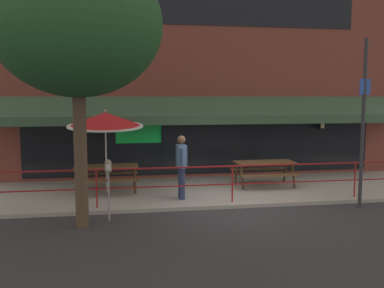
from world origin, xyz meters
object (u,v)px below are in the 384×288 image
at_px(picnic_table_centre, 265,167).
at_px(street_sign_pole, 363,122).
at_px(parking_meter_near, 108,171).
at_px(pedestrian_walking, 181,164).
at_px(picnic_table_left, 106,171).
at_px(patio_umbrella_left, 105,120).
at_px(street_tree_curbside, 81,14).

relative_size(picnic_table_centre, street_sign_pole, 0.42).
bearing_deg(parking_meter_near, pedestrian_walking, 37.37).
relative_size(picnic_table_centre, parking_meter_near, 1.27).
xyz_separation_m(pedestrian_walking, street_sign_pole, (4.41, -1.33, 1.14)).
distance_m(picnic_table_left, street_sign_pole, 7.06).
relative_size(picnic_table_left, patio_umbrella_left, 0.76).
bearing_deg(patio_umbrella_left, picnic_table_left, -90.00).
bearing_deg(picnic_table_left, street_tree_curbside, -96.34).
distance_m(picnic_table_centre, street_tree_curbside, 7.06).
relative_size(picnic_table_left, pedestrian_walking, 1.05).
bearing_deg(street_sign_pole, patio_umbrella_left, 158.46).
relative_size(pedestrian_walking, street_sign_pole, 0.40).
height_order(picnic_table_left, street_sign_pole, street_sign_pole).
xyz_separation_m(patio_umbrella_left, pedestrian_walking, (2.01, -1.20, -1.12)).
distance_m(picnic_table_left, street_tree_curbside, 4.89).
bearing_deg(parking_meter_near, picnic_table_left, 92.77).
xyz_separation_m(picnic_table_centre, parking_meter_near, (-4.63, -2.64, 0.44)).
distance_m(picnic_table_left, picnic_table_centre, 4.75).
bearing_deg(patio_umbrella_left, pedestrian_walking, -30.85).
height_order(patio_umbrella_left, street_tree_curbside, street_tree_curbside).
relative_size(picnic_table_centre, pedestrian_walking, 1.05).
bearing_deg(pedestrian_walking, parking_meter_near, -142.63).
bearing_deg(picnic_table_left, parking_meter_near, -87.23).
xyz_separation_m(picnic_table_left, street_sign_pole, (6.42, -2.52, 1.49)).
relative_size(picnic_table_left, picnic_table_centre, 1.00).
xyz_separation_m(picnic_table_left, pedestrian_walking, (2.01, -1.19, 0.35)).
bearing_deg(picnic_table_centre, picnic_table_left, -179.88).
distance_m(parking_meter_near, street_sign_pole, 6.38).
xyz_separation_m(picnic_table_left, street_tree_curbside, (-0.34, -3.04, 3.82)).
xyz_separation_m(picnic_table_left, parking_meter_near, (0.13, -2.63, 0.44)).
bearing_deg(picnic_table_centre, pedestrian_walking, -156.43).
bearing_deg(picnic_table_left, patio_umbrella_left, 90.00).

